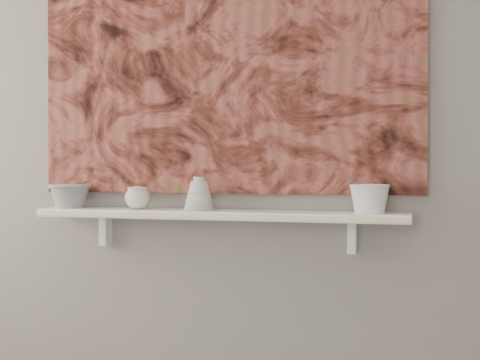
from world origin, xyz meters
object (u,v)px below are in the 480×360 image
(shelf, at_px, (217,215))
(cup_cream, at_px, (138,198))
(bowl_grey, at_px, (70,195))
(bell_vessel, at_px, (199,193))
(painting, at_px, (223,49))
(bowl_white, at_px, (370,198))

(shelf, relative_size, cup_cream, 14.42)
(bowl_grey, distance_m, bell_vessel, 0.54)
(cup_cream, bearing_deg, bell_vessel, 0.00)
(painting, bearing_deg, bell_vessel, -131.21)
(cup_cream, distance_m, bell_vessel, 0.25)
(painting, distance_m, bowl_grey, 0.83)
(shelf, xyz_separation_m, bowl_white, (0.56, 0.00, 0.07))
(painting, relative_size, bell_vessel, 11.90)
(painting, relative_size, bowl_grey, 8.80)
(shelf, xyz_separation_m, cup_cream, (-0.32, 0.00, 0.06))
(bowl_grey, height_order, bell_vessel, bell_vessel)
(bowl_grey, xyz_separation_m, bowl_white, (1.17, 0.00, 0.00))
(shelf, height_order, bowl_grey, bowl_grey)
(bell_vessel, distance_m, bowl_white, 0.63)
(bowl_white, bearing_deg, painting, 171.77)
(cup_cream, height_order, bowl_white, bowl_white)
(painting, xyz_separation_m, cup_cream, (-0.32, -0.08, -0.57))
(bowl_white, bearing_deg, bell_vessel, 180.00)
(cup_cream, height_order, bell_vessel, bell_vessel)
(bowl_grey, bearing_deg, cup_cream, 0.00)
(bell_vessel, xyz_separation_m, bowl_white, (0.63, 0.00, -0.01))
(bowl_grey, bearing_deg, shelf, 0.00)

